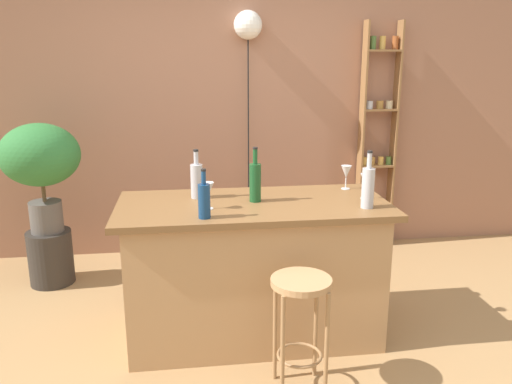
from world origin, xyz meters
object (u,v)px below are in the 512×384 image
object	(u,v)px
wine_glass_center	(346,172)
spice_shelf	(378,137)
pendant_globe_light	(248,27)
potted_plant	(40,160)
wine_glass_left	(208,190)
bottle_spirits_clear	(255,181)
bottle_vinegar	(204,200)
plant_stool	(51,257)
bottle_olive_oil	(197,180)
bottle_sauce_amber	(368,186)
bar_stool	(301,309)
wine_glass_right	(366,181)

from	to	relation	value
wine_glass_center	spice_shelf	bearing A→B (deg)	61.23
pendant_globe_light	potted_plant	bearing A→B (deg)	-161.96
wine_glass_left	wine_glass_center	size ratio (longest dim) A/B	1.00
bottle_spirits_clear	bottle_vinegar	xyz separation A→B (m)	(-0.33, -0.31, -0.02)
plant_stool	wine_glass_center	xyz separation A→B (m)	(2.20, -0.73, 0.80)
bottle_olive_oil	wine_glass_center	distance (m)	1.03
plant_stool	bottle_vinegar	xyz separation A→B (m)	(1.21, -1.27, 0.79)
potted_plant	bottle_sauce_amber	size ratio (longest dim) A/B	2.47
bar_stool	wine_glass_center	xyz separation A→B (m)	(0.51, 0.90, 0.53)
bar_stool	pendant_globe_light	bearing A→B (deg)	90.50
wine_glass_center	pendant_globe_light	xyz separation A→B (m)	(-0.52, 1.28, 1.01)
plant_stool	potted_plant	xyz separation A→B (m)	(0.00, -0.00, 0.80)
bottle_olive_oil	bottle_sauce_amber	bearing A→B (deg)	-19.61
bar_stool	wine_glass_center	size ratio (longest dim) A/B	4.05
bar_stool	potted_plant	bearing A→B (deg)	135.96
wine_glass_right	wine_glass_left	bearing A→B (deg)	-174.33
wine_glass_left	wine_glass_right	xyz separation A→B (m)	(1.01, 0.10, 0.00)
plant_stool	pendant_globe_light	distance (m)	2.53
bar_stool	bottle_olive_oil	distance (m)	1.10
wine_glass_right	bottle_vinegar	bearing A→B (deg)	-165.07
potted_plant	wine_glass_left	size ratio (longest dim) A/B	5.26
bottle_vinegar	wine_glass_left	world-z (taller)	bottle_vinegar
spice_shelf	bottle_spirits_clear	world-z (taller)	spice_shelf
plant_stool	wine_glass_center	distance (m)	2.45
bottle_vinegar	wine_glass_right	distance (m)	1.08
spice_shelf	bottle_olive_oil	size ratio (longest dim) A/B	6.63
bottle_olive_oil	bottle_vinegar	bearing A→B (deg)	-85.86
spice_shelf	wine_glass_center	bearing A→B (deg)	-118.77
spice_shelf	pendant_globe_light	xyz separation A→B (m)	(-1.21, 0.03, 0.97)
bottle_sauce_amber	wine_glass_center	bearing A→B (deg)	89.07
bottle_olive_oil	pendant_globe_light	distance (m)	1.78
pendant_globe_light	bottle_olive_oil	bearing A→B (deg)	-109.89
spice_shelf	plant_stool	bearing A→B (deg)	-169.86
bottle_spirits_clear	wine_glass_center	distance (m)	0.70
bottle_vinegar	wine_glass_center	distance (m)	1.13
bar_stool	wine_glass_right	size ratio (longest dim) A/B	4.05
potted_plant	bottle_sauce_amber	world-z (taller)	potted_plant
potted_plant	bottle_sauce_amber	bearing A→B (deg)	-28.54
bottle_vinegar	bottle_olive_oil	distance (m)	0.44
bottle_spirits_clear	wine_glass_right	bearing A→B (deg)	-2.33
wine_glass_center	bottle_vinegar	bearing A→B (deg)	-151.52
plant_stool	potted_plant	size ratio (longest dim) A/B	0.51
plant_stool	bottle_spirits_clear	bearing A→B (deg)	-32.06
plant_stool	wine_glass_left	xyz separation A→B (m)	(1.24, -1.09, 0.80)
bar_stool	spice_shelf	bearing A→B (deg)	61.06
spice_shelf	wine_glass_center	xyz separation A→B (m)	(-0.69, -1.25, -0.04)
bottle_sauce_amber	pendant_globe_light	size ratio (longest dim) A/B	0.16
bar_stool	wine_glass_right	world-z (taller)	wine_glass_right
bottle_olive_oil	pendant_globe_light	xyz separation A→B (m)	(0.50, 1.38, 1.01)
potted_plant	bottle_olive_oil	bearing A→B (deg)	-35.21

